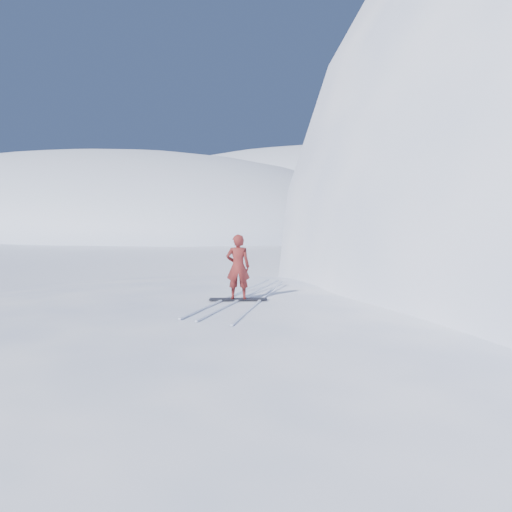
# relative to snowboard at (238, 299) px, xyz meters

# --- Properties ---
(ground) EXTENTS (400.00, 400.00, 0.00)m
(ground) POSITION_rel_snowboard_xyz_m (0.99, -3.98, -2.41)
(ground) COLOR white
(ground) RESTS_ON ground
(near_ridge) EXTENTS (36.00, 28.00, 4.80)m
(near_ridge) POSITION_rel_snowboard_xyz_m (1.99, -0.98, -2.41)
(near_ridge) COLOR white
(near_ridge) RESTS_ON ground
(far_ridge_a) EXTENTS (120.00, 70.00, 28.00)m
(far_ridge_a) POSITION_rel_snowboard_xyz_m (-69.01, 56.02, -2.41)
(far_ridge_a) COLOR white
(far_ridge_a) RESTS_ON ground
(far_ridge_c) EXTENTS (140.00, 90.00, 36.00)m
(far_ridge_c) POSITION_rel_snowboard_xyz_m (-39.01, 106.02, -2.41)
(far_ridge_c) COLOR white
(far_ridge_c) RESTS_ON ground
(wind_bumps) EXTENTS (16.00, 14.40, 1.00)m
(wind_bumps) POSITION_rel_snowboard_xyz_m (0.43, -1.86, -2.41)
(wind_bumps) COLOR white
(wind_bumps) RESTS_ON ground
(snowboard) EXTENTS (1.52, 1.03, 0.03)m
(snowboard) POSITION_rel_snowboard_xyz_m (0.00, 0.00, 0.00)
(snowboard) COLOR black
(snowboard) RESTS_ON near_ridge
(snowboarder) EXTENTS (0.77, 0.68, 1.76)m
(snowboarder) POSITION_rel_snowboard_xyz_m (0.00, 0.00, 0.89)
(snowboarder) COLOR maroon
(snowboarder) RESTS_ON snowboard
(board_tracks) EXTENTS (2.23, 5.95, 0.04)m
(board_tracks) POSITION_rel_snowboard_xyz_m (0.01, 0.43, 0.01)
(board_tracks) COLOR silver
(board_tracks) RESTS_ON ground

